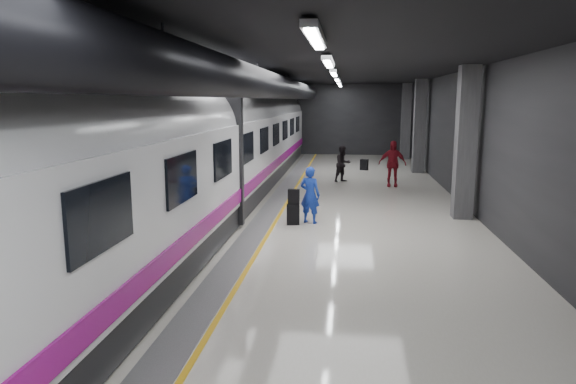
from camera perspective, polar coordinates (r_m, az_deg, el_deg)
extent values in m
plane|color=silver|center=(14.10, 1.98, -4.21)|extent=(40.00, 40.00, 0.00)
cube|color=black|center=(13.70, 2.10, 14.35)|extent=(10.00, 40.00, 0.02)
cube|color=#28282B|center=(33.66, 4.79, 8.00)|extent=(10.00, 0.02, 4.50)
cube|color=#28282B|center=(14.97, -17.49, 4.91)|extent=(0.02, 40.00, 4.50)
cube|color=#28282B|center=(14.22, 22.61, 4.35)|extent=(0.02, 40.00, 4.50)
cube|color=slate|center=(14.27, -3.44, -4.02)|extent=(0.65, 39.80, 0.01)
cube|color=yellow|center=(14.20, -1.85, -4.07)|extent=(0.10, 39.80, 0.01)
cylinder|color=black|center=(13.83, -3.41, 12.02)|extent=(0.80, 38.00, 0.80)
cube|color=silver|center=(7.69, 3.06, 16.89)|extent=(0.22, 2.60, 0.10)
cube|color=silver|center=(12.66, 4.52, 14.22)|extent=(0.22, 2.60, 0.10)
cube|color=silver|center=(17.65, 5.14, 13.05)|extent=(0.22, 2.60, 0.10)
cube|color=silver|center=(22.64, 5.49, 12.40)|extent=(0.22, 2.60, 0.10)
cube|color=silver|center=(27.64, 5.71, 11.98)|extent=(0.22, 2.60, 0.10)
cube|color=silver|center=(31.63, 5.84, 11.74)|extent=(0.22, 2.60, 0.10)
cube|color=#515154|center=(16.05, 19.12, 5.14)|extent=(0.55, 0.55, 4.50)
cube|color=#515154|center=(25.88, 14.39, 7.08)|extent=(0.55, 0.55, 4.50)
cube|color=#515154|center=(31.83, 12.96, 7.66)|extent=(0.55, 0.55, 4.50)
cube|color=black|center=(14.63, -10.81, -2.44)|extent=(2.80, 38.00, 0.60)
cube|color=white|center=(14.40, -11.00, 3.00)|extent=(2.90, 38.00, 2.20)
cylinder|color=white|center=(14.31, -11.12, 6.78)|extent=(2.80, 38.00, 2.80)
cube|color=#940D7C|center=(14.15, -5.20, -0.26)|extent=(0.04, 38.00, 0.35)
cube|color=black|center=(14.37, -11.03, 3.99)|extent=(3.05, 0.25, 3.80)
cube|color=black|center=(6.45, -19.98, -2.52)|extent=(0.05, 1.60, 0.85)
cube|color=black|center=(9.18, -11.67, 1.51)|extent=(0.05, 1.60, 0.85)
cube|color=black|center=(12.04, -7.23, 3.65)|extent=(0.05, 1.60, 0.85)
cube|color=black|center=(14.96, -4.49, 4.96)|extent=(0.05, 1.60, 0.85)
cube|color=black|center=(17.90, -2.65, 5.83)|extent=(0.05, 1.60, 0.85)
cube|color=black|center=(20.86, -1.32, 6.45)|extent=(0.05, 1.60, 0.85)
cube|color=black|center=(23.83, -0.32, 6.92)|extent=(0.05, 1.60, 0.85)
cube|color=black|center=(26.81, 0.45, 7.28)|extent=(0.05, 1.60, 0.85)
cube|color=black|center=(29.79, 1.08, 7.56)|extent=(0.05, 1.60, 0.85)
imported|color=#183AB9|center=(14.72, 2.46, -0.32)|extent=(0.70, 0.57, 1.64)
cube|color=black|center=(14.62, 0.57, -2.50)|extent=(0.39, 0.28, 0.59)
cube|color=black|center=(14.53, 0.64, -0.53)|extent=(0.32, 0.17, 0.43)
imported|color=black|center=(22.34, 6.12, 3.13)|extent=(0.97, 0.94, 1.57)
imported|color=maroon|center=(21.43, 11.52, 3.10)|extent=(1.12, 0.50, 1.88)
cube|color=black|center=(26.35, 8.46, 3.02)|extent=(0.43, 0.36, 0.55)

